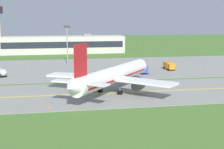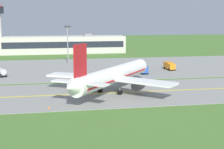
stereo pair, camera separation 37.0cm
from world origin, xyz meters
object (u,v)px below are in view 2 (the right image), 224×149
airplane_lead (113,76)px  apron_light_mast (68,40)px  service_truck_baggage (144,69)px  service_truck_fuel (169,66)px  service_truck_catering (0,72)px

airplane_lead → apron_light_mast: bearing=98.6°
service_truck_baggage → apron_light_mast: size_ratio=0.42×
service_truck_fuel → apron_light_mast: size_ratio=0.41×
service_truck_baggage → service_truck_catering: service_truck_catering is taller
service_truck_baggage → service_truck_catering: (-44.40, 2.67, 0.00)m
apron_light_mast → service_truck_fuel: bearing=-29.6°
service_truck_baggage → airplane_lead: bearing=-120.5°
airplane_lead → apron_light_mast: 50.90m
airplane_lead → service_truck_fuel: bearing=50.6°
airplane_lead → service_truck_catering: airplane_lead is taller
airplane_lead → apron_light_mast: size_ratio=2.29×
service_truck_fuel → airplane_lead: bearing=-129.4°
service_truck_catering → apron_light_mast: apron_light_mast is taller
service_truck_fuel → service_truck_catering: service_truck_catering is taller
apron_light_mast → service_truck_baggage: bearing=-47.5°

